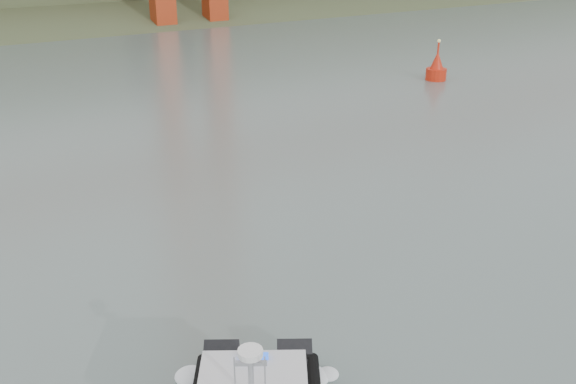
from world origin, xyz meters
name	(u,v)px	position (x,y,z in m)	size (l,w,h in m)	color
ground	(374,348)	(0.00, 0.00, 0.00)	(400.00, 400.00, 0.00)	#54645F
nav_buoy	(436,69)	(30.35, 31.30, 1.09)	(1.99, 1.99, 4.14)	red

